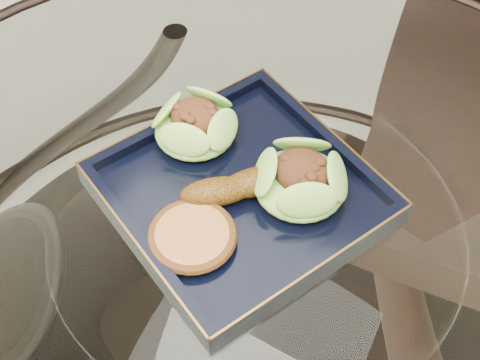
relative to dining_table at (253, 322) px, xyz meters
The scene contains 6 objects.
dining_table is the anchor object (origin of this frame).
navy_plate 0.19m from the dining_table, 131.95° to the left, with size 0.27×0.27×0.02m, color black.
lettuce_wrap_left 0.26m from the dining_table, 143.23° to the left, with size 0.10×0.10×0.04m, color #599F2E.
lettuce_wrap_right 0.22m from the dining_table, 83.46° to the left, with size 0.10×0.10×0.04m, color #589A2C.
roasted_plantain 0.21m from the dining_table, 119.01° to the left, with size 0.16×0.03×0.03m, color #69400B.
crumb_patty 0.20m from the dining_table, 154.25° to the right, with size 0.08×0.08×0.02m, color #A46536.
Camera 1 is at (0.17, -0.35, 1.38)m, focal length 50.00 mm.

